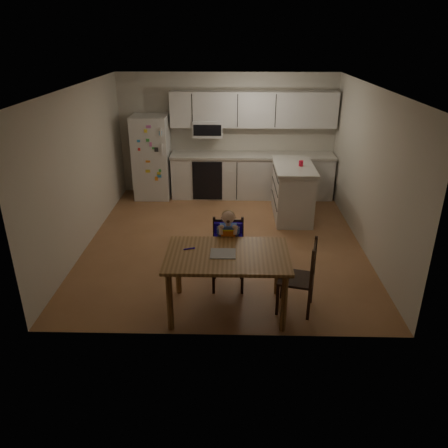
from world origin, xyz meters
The scene contains 10 objects.
room centered at (0.00, 0.48, 1.25)m, with size 4.52×5.01×2.51m.
refrigerator centered at (-1.55, 2.15, 0.85)m, with size 0.72×0.70×1.70m, color silver.
kitchen_run centered at (0.50, 2.24, 0.88)m, with size 3.37×0.62×2.15m.
kitchen_island centered at (1.25, 1.10, 0.51)m, with size 0.71×1.36×1.01m.
red_cup centered at (1.36, 1.04, 1.06)m, with size 0.08×0.08×0.10m, color red.
dining_table centered at (0.08, -2.00, 0.69)m, with size 1.49×0.96×0.80m.
napkin centered at (0.03, -2.00, 0.80)m, with size 0.30×0.26×0.01m, color #B7B8BD.
toddler_spoon centered at (-0.39, -1.89, 0.81)m, with size 0.02×0.02×0.12m, color #1E0BB4.
chair_booster centered at (0.08, -1.38, 0.68)m, with size 0.42×0.42×1.12m.
chair_side centered at (1.03, -1.97, 0.54)m, with size 0.51×0.51×0.95m.
Camera 1 is at (0.16, -6.62, 3.24)m, focal length 35.00 mm.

